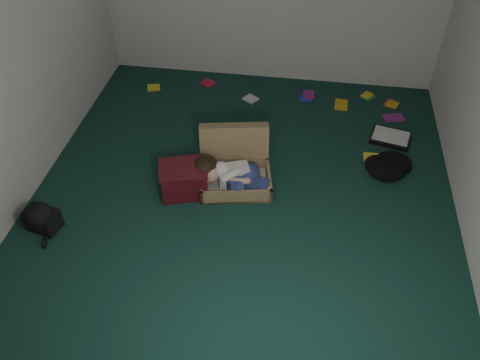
# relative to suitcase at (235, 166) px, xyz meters

# --- Properties ---
(floor) EXTENTS (4.50, 4.50, 0.00)m
(floor) POSITION_rel_suitcase_xyz_m (0.11, -0.26, -0.15)
(floor) COLOR #12352B
(floor) RESTS_ON ground
(wall_front) EXTENTS (4.50, 0.00, 4.50)m
(wall_front) POSITION_rel_suitcase_xyz_m (0.11, -2.51, 1.15)
(wall_front) COLOR silver
(wall_front) RESTS_ON ground
(wall_left) EXTENTS (0.00, 4.50, 4.50)m
(wall_left) POSITION_rel_suitcase_xyz_m (-1.89, -0.26, 1.15)
(wall_left) COLOR silver
(wall_left) RESTS_ON ground
(suitcase) EXTENTS (0.80, 0.78, 0.50)m
(suitcase) POSITION_rel_suitcase_xyz_m (0.00, 0.00, 0.00)
(suitcase) COLOR #937851
(suitcase) RESTS_ON floor
(person) EXTENTS (0.76, 0.37, 0.31)m
(person) POSITION_rel_suitcase_xyz_m (-0.01, -0.18, 0.04)
(person) COLOR white
(person) RESTS_ON suitcase
(maroon_bin) EXTENTS (0.53, 0.47, 0.31)m
(maroon_bin) POSITION_rel_suitcase_xyz_m (-0.45, -0.28, 0.00)
(maroon_bin) COLOR #450E15
(maroon_bin) RESTS_ON floor
(backpack) EXTENTS (0.42, 0.36, 0.21)m
(backpack) POSITION_rel_suitcase_xyz_m (-1.59, -0.93, -0.04)
(backpack) COLOR black
(backpack) RESTS_ON floor
(clothing_pile) EXTENTS (0.46, 0.39, 0.14)m
(clothing_pile) POSITION_rel_suitcase_xyz_m (1.51, 0.36, -0.08)
(clothing_pile) COLOR black
(clothing_pile) RESTS_ON floor
(paper_tray) EXTENTS (0.48, 0.40, 0.06)m
(paper_tray) POSITION_rel_suitcase_xyz_m (1.58, 0.87, -0.12)
(paper_tray) COLOR black
(paper_tray) RESTS_ON floor
(book_scatter) EXTENTS (3.14, 1.40, 0.02)m
(book_scatter) POSITION_rel_suitcase_xyz_m (0.74, 1.36, -0.14)
(book_scatter) COLOR yellow
(book_scatter) RESTS_ON floor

